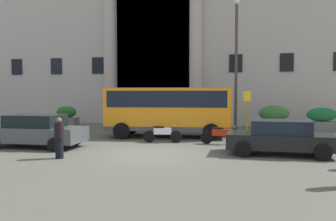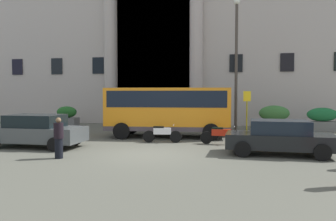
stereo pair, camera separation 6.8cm
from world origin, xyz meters
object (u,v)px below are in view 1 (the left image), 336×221
object	(u,v)px
pedestrian_child_trailing	(59,138)
hedge_planter_west	(274,118)
orange_minibus	(168,108)
scooter_by_planter	(162,134)
parked_hatchback_near	(36,131)
hedge_planter_entrance_right	(166,119)
motorcycle_far_end	(221,135)
hedge_planter_east	(66,116)
white_taxi_kerbside	(280,137)
hedge_planter_entrance_left	(218,120)
lamppost_plaza_centre	(236,56)
hedge_planter_far_west	(322,120)
bus_stop_sign	(247,108)

from	to	relation	value
pedestrian_child_trailing	hedge_planter_west	bearing A→B (deg)	-129.36
orange_minibus	scooter_by_planter	xyz separation A→B (m)	(0.05, -2.13, -1.20)
parked_hatchback_near	scooter_by_planter	xyz separation A→B (m)	(5.38, 2.45, -0.30)
hedge_planter_entrance_right	motorcycle_far_end	distance (m)	8.24
parked_hatchback_near	hedge_planter_entrance_right	bearing A→B (deg)	67.04
hedge_planter_west	motorcycle_far_end	distance (m)	7.58
hedge_planter_east	white_taxi_kerbside	size ratio (longest dim) A/B	0.39
hedge_planter_west	white_taxi_kerbside	distance (m)	9.18
hedge_planter_entrance_left	lamppost_plaza_centre	size ratio (longest dim) A/B	0.19
hedge_planter_entrance_right	hedge_planter_east	bearing A→B (deg)	-179.68
orange_minibus	hedge_planter_far_west	xyz separation A→B (m)	(9.41, 4.78, -0.91)
hedge_planter_east	parked_hatchback_near	distance (m)	10.17
pedestrian_child_trailing	hedge_planter_far_west	bearing A→B (deg)	-137.05
orange_minibus	white_taxi_kerbside	distance (m)	7.08
parked_hatchback_near	scooter_by_planter	bearing A→B (deg)	25.47
hedge_planter_far_west	motorcycle_far_end	world-z (taller)	hedge_planter_far_west
hedge_planter_entrance_left	motorcycle_far_end	distance (m)	6.88
hedge_planter_far_west	pedestrian_child_trailing	size ratio (longest dim) A/B	1.30
orange_minibus	pedestrian_child_trailing	distance (m)	7.47
scooter_by_planter	lamppost_plaza_centre	world-z (taller)	lamppost_plaza_centre
bus_stop_sign	hedge_planter_entrance_right	world-z (taller)	bus_stop_sign
orange_minibus	motorcycle_far_end	bearing A→B (deg)	-40.27
hedge_planter_entrance_right	scooter_by_planter	distance (m)	7.24
orange_minibus	hedge_planter_entrance_left	distance (m)	5.48
hedge_planter_entrance_left	lamppost_plaza_centre	distance (m)	4.80
hedge_planter_far_west	pedestrian_child_trailing	world-z (taller)	pedestrian_child_trailing
bus_stop_sign	hedge_planter_entrance_right	distance (m)	6.40
orange_minibus	motorcycle_far_end	world-z (taller)	orange_minibus
bus_stop_sign	hedge_planter_east	distance (m)	13.64
lamppost_plaza_centre	parked_hatchback_near	bearing A→B (deg)	-141.94
scooter_by_planter	hedge_planter_west	bearing A→B (deg)	41.00
hedge_planter_east	parked_hatchback_near	bearing A→B (deg)	-69.87
hedge_planter_west	parked_hatchback_near	distance (m)	14.87
bus_stop_sign	hedge_planter_entrance_left	bearing A→B (deg)	122.52
hedge_planter_west	scooter_by_planter	distance (m)	9.24
orange_minibus	scooter_by_planter	distance (m)	2.45
orange_minibus	parked_hatchback_near	world-z (taller)	orange_minibus
hedge_planter_entrance_left	pedestrian_child_trailing	size ratio (longest dim) A/B	1.03
hedge_planter_entrance_right	hedge_planter_west	bearing A→B (deg)	-3.08
hedge_planter_far_west	bus_stop_sign	bearing A→B (deg)	-149.78
hedge_planter_west	hedge_planter_east	world-z (taller)	hedge_planter_west
bus_stop_sign	parked_hatchback_near	world-z (taller)	bus_stop_sign
hedge_planter_far_west	motorcycle_far_end	distance (m)	9.46
bus_stop_sign	hedge_planter_entrance_right	size ratio (longest dim) A/B	1.38
hedge_planter_east	bus_stop_sign	bearing A→B (deg)	-13.12
hedge_planter_entrance_left	hedge_planter_far_west	world-z (taller)	hedge_planter_far_west
white_taxi_kerbside	hedge_planter_far_west	bearing A→B (deg)	69.87
orange_minibus	hedge_planter_entrance_left	world-z (taller)	orange_minibus
pedestrian_child_trailing	hedge_planter_entrance_right	bearing A→B (deg)	-99.26
motorcycle_far_end	hedge_planter_west	bearing A→B (deg)	66.62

